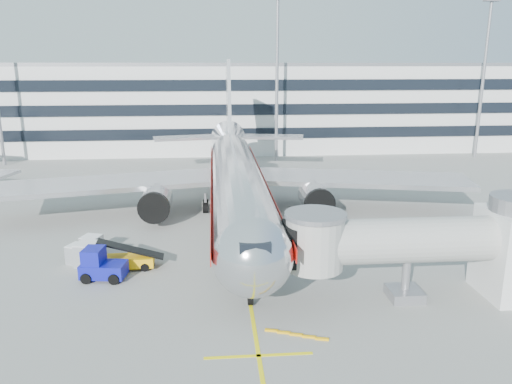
{
  "coord_description": "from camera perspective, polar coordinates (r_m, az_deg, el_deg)",
  "views": [
    {
      "loc": [
        -2.21,
        -38.05,
        15.51
      ],
      "look_at": [
        1.6,
        6.29,
        4.0
      ],
      "focal_mm": 35.0,
      "sensor_mm": 36.0,
      "label": 1
    }
  ],
  "objects": [
    {
      "name": "stop_bar",
      "position": [
        28.7,
        0.3,
        -18.2
      ],
      "size": [
        6.0,
        0.25,
        0.01
      ],
      "primitive_type": "cube",
      "color": "yellow",
      "rests_on": "ground"
    },
    {
      "name": "belt_loader",
      "position": [
        40.43,
        -14.97,
        -7.54
      ],
      "size": [
        5.04,
        2.0,
        2.39
      ],
      "color": "#EEAA0A",
      "rests_on": "ground"
    },
    {
      "name": "main_jet",
      "position": [
        51.08,
        -2.32,
        1.74
      ],
      "size": [
        50.95,
        48.7,
        16.06
      ],
      "color": "silver",
      "rests_on": "ground"
    },
    {
      "name": "jet_bridge",
      "position": [
        35.29,
        19.57,
        -5.63
      ],
      "size": [
        17.8,
        4.5,
        7.0
      ],
      "color": "silver",
      "rests_on": "ground"
    },
    {
      "name": "terminal",
      "position": [
        96.33,
        -3.64,
        9.89
      ],
      "size": [
        150.0,
        24.25,
        15.6
      ],
      "color": "silver",
      "rests_on": "ground"
    },
    {
      "name": "baggage_tug",
      "position": [
        38.86,
        -17.33,
        -8.05
      ],
      "size": [
        3.43,
        2.44,
        2.4
      ],
      "color": "#0D1192",
      "rests_on": "ground"
    },
    {
      "name": "cargo_container_front",
      "position": [
        42.56,
        -19.68,
        -6.67
      ],
      "size": [
        1.87,
        1.87,
        1.51
      ],
      "color": "#B1B3B8",
      "rests_on": "ground"
    },
    {
      "name": "cargo_container_left",
      "position": [
        44.13,
        -18.26,
        -5.76
      ],
      "size": [
        1.84,
        1.84,
        1.56
      ],
      "color": "#B1B3B8",
      "rests_on": "ground"
    },
    {
      "name": "light_mast_east",
      "position": [
        91.45,
        24.65,
        12.83
      ],
      "size": [
        2.4,
        1.2,
        25.45
      ],
      "color": "gray",
      "rests_on": "ground"
    },
    {
      "name": "lead_in_line",
      "position": [
        50.54,
        -2.18,
        -3.38
      ],
      "size": [
        0.25,
        70.0,
        0.01
      ],
      "primitive_type": "cube",
      "color": "yellow",
      "rests_on": "ground"
    },
    {
      "name": "ramp_worker",
      "position": [
        38.71,
        -18.73,
        -8.49
      ],
      "size": [
        0.77,
        0.76,
        1.8
      ],
      "primitive_type": "imported",
      "rotation": [
        0.0,
        0.0,
        0.77
      ],
      "color": "#86F319",
      "rests_on": "ground"
    },
    {
      "name": "light_mast_centre",
      "position": [
        80.7,
        2.42,
        14.04
      ],
      "size": [
        2.4,
        1.2,
        25.45
      ],
      "color": "gray",
      "rests_on": "ground"
    },
    {
      "name": "ground",
      "position": [
        41.15,
        -1.49,
        -7.65
      ],
      "size": [
        180.0,
        180.0,
        0.0
      ],
      "primitive_type": "plane",
      "color": "gray",
      "rests_on": "ground"
    },
    {
      "name": "cargo_container_right",
      "position": [
        41.79,
        -18.63,
        -6.72
      ],
      "size": [
        2.04,
        2.04,
        1.84
      ],
      "color": "#B1B3B8",
      "rests_on": "ground"
    }
  ]
}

